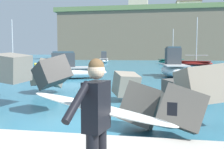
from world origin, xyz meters
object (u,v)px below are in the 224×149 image
at_px(mooring_buoy_middle, 38,77).
at_px(boat_far_left, 104,59).
at_px(boat_mid_left, 16,62).
at_px(boat_mid_right, 173,67).
at_px(mooring_buoy_inner, 35,64).
at_px(boat_far_centre, 68,70).
at_px(mooring_buoy_outer, 200,72).
at_px(station_building_west, 188,8).
at_px(station_building_central, 138,2).
at_px(station_building_east, 190,9).
at_px(surfer_with_board, 98,117).
at_px(boat_near_left, 193,63).
at_px(boat_near_centre, 171,61).

bearing_deg(mooring_buoy_middle, boat_far_left, 92.59).
distance_m(boat_mid_left, boat_mid_right, 27.54).
bearing_deg(mooring_buoy_inner, boat_far_centre, -57.03).
bearing_deg(mooring_buoy_outer, mooring_buoy_inner, 152.88).
height_order(boat_mid_left, station_building_west, station_building_west).
bearing_deg(boat_far_left, boat_mid_right, -66.88).
bearing_deg(boat_far_left, mooring_buoy_inner, -123.15).
distance_m(boat_mid_left, station_building_central, 46.02).
xyz_separation_m(mooring_buoy_inner, station_building_central, (12.80, 39.97, 16.36)).
height_order(mooring_buoy_outer, station_building_central, station_building_central).
relative_size(boat_far_centre, mooring_buoy_inner, 14.02).
bearing_deg(mooring_buoy_outer, station_building_east, 84.60).
bearing_deg(station_building_central, boat_far_left, -99.54).
distance_m(surfer_with_board, mooring_buoy_inner, 38.85).
height_order(boat_near_left, boat_mid_right, boat_near_left).
distance_m(boat_near_centre, boat_far_left, 12.83).
relative_size(boat_far_centre, mooring_buoy_outer, 14.02).
bearing_deg(station_building_central, boat_near_left, -72.26).
distance_m(mooring_buoy_middle, mooring_buoy_outer, 14.97).
bearing_deg(boat_far_left, boat_mid_left, -132.38).
height_order(mooring_buoy_inner, mooring_buoy_outer, same).
distance_m(boat_mid_left, mooring_buoy_middle, 23.01).
distance_m(boat_mid_left, mooring_buoy_inner, 3.29).
relative_size(boat_near_centre, boat_far_centre, 1.02).
bearing_deg(boat_far_left, mooring_buoy_outer, -59.20).
bearing_deg(boat_far_centre, mooring_buoy_outer, 30.38).
bearing_deg(boat_near_centre, boat_far_left, 174.89).
relative_size(boat_mid_right, mooring_buoy_outer, 11.82).
relative_size(surfer_with_board, mooring_buoy_middle, 4.82).
bearing_deg(mooring_buoy_inner, boat_near_centre, 28.54).
height_order(boat_far_centre, station_building_east, station_building_east).
relative_size(mooring_buoy_inner, mooring_buoy_outer, 1.00).
relative_size(boat_mid_right, mooring_buoy_inner, 11.82).
relative_size(boat_near_centre, station_building_west, 0.85).
distance_m(boat_mid_right, boat_far_left, 29.83).
xyz_separation_m(mooring_buoy_inner, mooring_buoy_outer, (22.57, -11.56, 0.00)).
bearing_deg(mooring_buoy_middle, station_building_central, 86.92).
relative_size(boat_mid_right, mooring_buoy_middle, 11.82).
xyz_separation_m(station_building_central, station_building_east, (15.69, 11.16, -0.55)).
bearing_deg(mooring_buoy_middle, mooring_buoy_inner, 116.77).
xyz_separation_m(boat_near_left, mooring_buoy_middle, (-14.45, -23.81, -0.22)).
xyz_separation_m(boat_near_left, boat_far_left, (-15.88, 7.81, 0.25)).
bearing_deg(station_building_west, boat_far_centre, -103.48).
xyz_separation_m(surfer_with_board, boat_mid_left, (-21.14, 34.46, -0.79)).
bearing_deg(boat_far_left, station_building_central, 80.46).
bearing_deg(boat_far_centre, boat_mid_right, 20.38).
bearing_deg(station_building_east, mooring_buoy_middle, -105.04).
height_order(mooring_buoy_middle, station_building_west, station_building_west).
bearing_deg(station_building_east, surfer_with_board, -97.08).
relative_size(surfer_with_board, station_building_east, 0.25).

